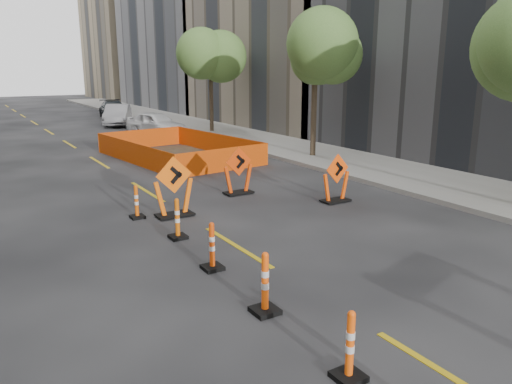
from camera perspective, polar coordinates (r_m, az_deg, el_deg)
ground_plane at (r=8.52m, az=11.48°, el=-14.14°), size 140.00×140.00×0.00m
sidewalk_right at (r=22.82m, az=7.67°, el=4.17°), size 4.00×90.00×0.15m
bld_right_c at (r=36.82m, az=6.07°, el=18.81°), size 12.00×16.00×14.00m
bld_right_d at (r=51.08m, az=-5.88°, el=20.89°), size 12.00×18.00×20.00m
bld_right_e at (r=67.87m, az=-12.94°, el=17.25°), size 12.00×14.00×16.00m
tree_r_b at (r=22.11m, az=6.81°, el=15.46°), size 2.80×2.80×5.95m
tree_r_c at (r=30.61m, az=-5.25°, el=15.13°), size 2.80×2.80×5.95m
channelizer_2 at (r=6.86m, az=10.70°, el=-16.86°), size 0.39×0.39×0.99m
channelizer_3 at (r=8.34m, az=1.04°, el=-10.35°), size 0.43×0.43×1.08m
channelizer_4 at (r=10.10m, az=-5.05°, el=-6.17°), size 0.39×0.39×1.00m
channelizer_5 at (r=11.98m, az=-8.98°, el=-3.01°), size 0.39×0.39×0.99m
channelizer_6 at (r=13.80m, az=-13.50°, el=-1.08°), size 0.36×0.36×0.92m
chevron_sign_left at (r=13.66m, az=-9.40°, el=0.60°), size 1.13×0.69×1.67m
chevron_sign_center at (r=15.92m, az=-2.04°, el=2.45°), size 1.04×0.64×1.53m
chevron_sign_right at (r=15.16m, az=9.15°, el=1.58°), size 1.04×0.68×1.48m
safety_fence at (r=22.54m, az=-8.97°, el=4.99°), size 5.13×7.80×0.92m
parked_car_near at (r=30.33m, az=-11.36°, el=7.68°), size 2.92×4.42×1.40m
parked_car_mid at (r=36.19m, az=-15.54°, el=8.49°), size 3.11×4.61×1.44m
parked_car_far at (r=41.43m, az=-16.00°, el=9.07°), size 2.66×4.94×1.36m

